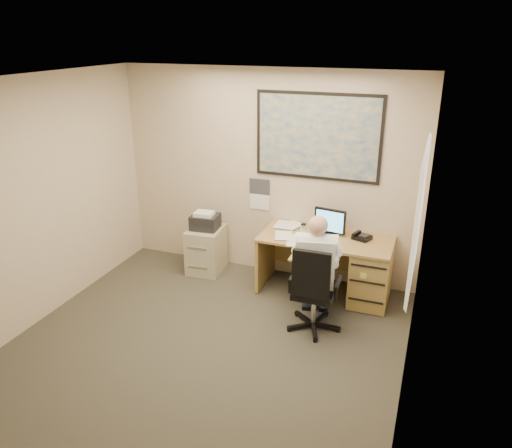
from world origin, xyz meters
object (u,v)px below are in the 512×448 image
at_px(filing_cabinet, 206,245).
at_px(desk, 353,264).
at_px(person, 316,273).
at_px(office_chair, 313,306).

bearing_deg(filing_cabinet, desk, -5.72).
xyz_separation_m(desk, person, (-0.26, -0.82, 0.22)).
bearing_deg(person, office_chair, -101.86).
bearing_deg(desk, person, -107.75).
bearing_deg(office_chair, desk, 72.54).
bearing_deg(desk, filing_cabinet, 179.15).
bearing_deg(filing_cabinet, office_chair, -32.92).
height_order(office_chair, person, person).
height_order(filing_cabinet, person, person).
relative_size(desk, filing_cabinet, 1.86).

